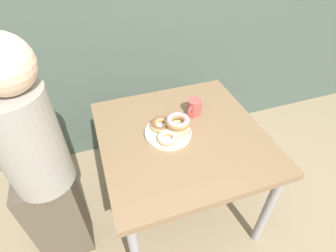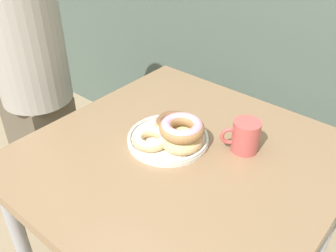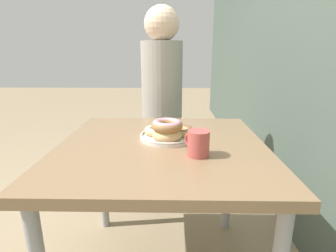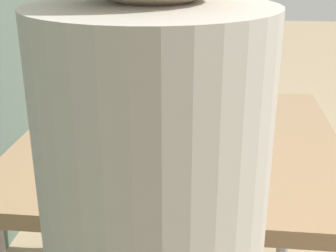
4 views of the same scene
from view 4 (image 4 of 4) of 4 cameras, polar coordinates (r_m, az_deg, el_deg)
dining_table at (r=1.38m, az=1.38°, el=-4.39°), size 0.90×0.90×0.71m
donut_plate at (r=1.28m, az=0.05°, el=-0.54°), size 0.27×0.27×0.10m
coffee_mug at (r=1.46m, az=-3.78°, el=2.78°), size 0.11×0.10×0.10m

